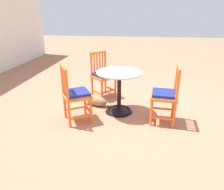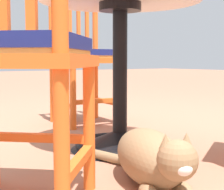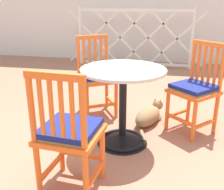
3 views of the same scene
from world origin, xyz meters
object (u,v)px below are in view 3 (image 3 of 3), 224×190
Objects in this scene: orange_chair_tucked_in at (195,90)px; tabby_cat at (150,115)px; cafe_table at (123,115)px; orange_chair_at_corner at (97,77)px; orange_chair_facing_out at (69,134)px.

tabby_cat is (-0.44, 0.08, -0.35)m from orange_chair_tucked_in.
orange_chair_at_corner is (-0.41, 0.64, 0.16)m from cafe_table.
orange_chair_tucked_in and orange_chair_facing_out have the same top height.
orange_chair_facing_out is (-0.24, -0.74, 0.16)m from cafe_table.
orange_chair_tucked_in reaches higher than tabby_cat.
orange_chair_at_corner is 1.00× the size of orange_chair_facing_out.
orange_chair_facing_out is at bearing -110.91° from tabby_cat.
orange_chair_tucked_in is at bearing 31.06° from cafe_table.
tabby_cat is at bearing 169.32° from orange_chair_tucked_in.
orange_chair_facing_out is at bearing -83.10° from orange_chair_at_corner.
orange_chair_at_corner is 1.39m from orange_chair_facing_out.
orange_chair_at_corner and orange_chair_facing_out have the same top height.
orange_chair_facing_out is (-0.91, -1.14, 0.00)m from orange_chair_tucked_in.
orange_chair_tucked_in is 1.24× the size of tabby_cat.
cafe_table is 0.80m from orange_chair_facing_out.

